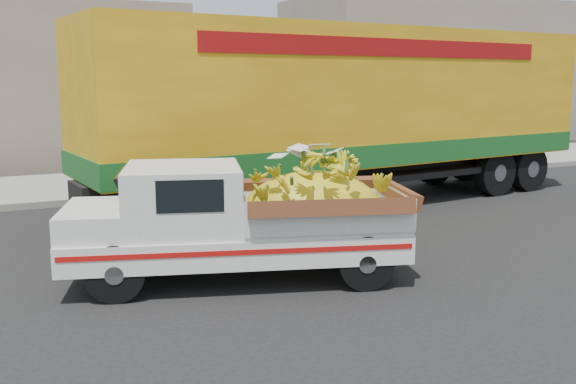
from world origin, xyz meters
name	(u,v)px	position (x,y,z in m)	size (l,w,h in m)	color
ground	(339,252)	(0.00, 0.00, 0.00)	(100.00, 100.00, 0.00)	black
curb	(219,190)	(0.00, 5.85, 0.07)	(60.00, 0.25, 0.15)	gray
sidewalk	(193,178)	(0.00, 7.95, 0.07)	(60.00, 4.00, 0.14)	gray
building_right	(446,72)	(14.00, 14.85, 3.00)	(14.00, 6.00, 6.00)	gray
pickup_truck	(262,218)	(-1.64, -0.73, 0.86)	(4.85, 2.91, 1.60)	black
semi_trailer	(354,108)	(2.30, 3.40, 2.12)	(12.03, 3.89, 3.80)	black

